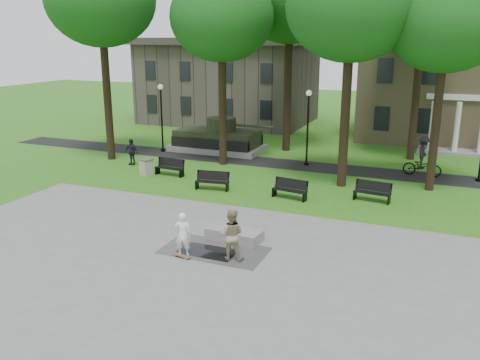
% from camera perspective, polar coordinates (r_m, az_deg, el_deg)
% --- Properties ---
extents(ground, '(120.00, 120.00, 0.00)m').
position_cam_1_polar(ground, '(21.68, -2.38, -5.51)').
color(ground, '#336117').
rests_on(ground, ground).
extents(plaza, '(22.00, 16.00, 0.02)m').
position_cam_1_polar(plaza, '(17.64, -9.27, -10.88)').
color(plaza, gray).
rests_on(plaza, ground).
extents(footpath, '(44.00, 2.60, 0.01)m').
position_cam_1_polar(footpath, '(32.46, 6.46, 1.66)').
color(footpath, black).
rests_on(footpath, ground).
extents(building_right, '(17.00, 12.00, 8.60)m').
position_cam_1_polar(building_right, '(44.50, 24.54, 9.85)').
color(building_right, '#9E8460').
rests_on(building_right, ground).
extents(building_left, '(15.00, 10.00, 7.20)m').
position_cam_1_polar(building_left, '(49.07, -1.23, 10.79)').
color(building_left, '#4C443D').
rests_on(building_left, ground).
extents(tree_0, '(6.80, 6.80, 12.97)m').
position_cam_1_polar(tree_0, '(34.22, -15.38, 18.88)').
color(tree_0, black).
rests_on(tree_0, ground).
extents(tree_1, '(6.20, 6.20, 11.63)m').
position_cam_1_polar(tree_1, '(31.64, -2.06, 17.74)').
color(tree_1, black).
rests_on(tree_1, ground).
extents(tree_2, '(6.60, 6.60, 12.16)m').
position_cam_1_polar(tree_2, '(27.33, 12.39, 18.48)').
color(tree_2, black).
rests_on(tree_2, ground).
extents(tree_3, '(6.00, 6.00, 11.19)m').
position_cam_1_polar(tree_3, '(27.85, 22.20, 16.18)').
color(tree_3, black).
rests_on(tree_3, ground).
extents(tree_5, '(6.40, 6.40, 12.44)m').
position_cam_1_polar(tree_5, '(34.94, 20.00, 17.84)').
color(tree_5, black).
rests_on(tree_5, ground).
extents(lamp_left, '(0.36, 0.36, 4.73)m').
position_cam_1_polar(lamp_left, '(36.13, -8.82, 7.52)').
color(lamp_left, black).
rests_on(lamp_left, ground).
extents(lamp_mid, '(0.36, 0.36, 4.73)m').
position_cam_1_polar(lamp_mid, '(32.06, 7.63, 6.54)').
color(lamp_mid, black).
rests_on(lamp_mid, ground).
extents(tank_monument, '(7.45, 3.40, 2.40)m').
position_cam_1_polar(tank_monument, '(36.30, -2.48, 4.63)').
color(tank_monument, gray).
rests_on(tank_monument, ground).
extents(puddle, '(2.20, 1.20, 0.00)m').
position_cam_1_polar(puddle, '(19.46, -3.70, -8.02)').
color(puddle, black).
rests_on(puddle, plaza).
extents(concrete_block, '(2.29, 1.21, 0.45)m').
position_cam_1_polar(concrete_block, '(20.41, -0.64, -6.14)').
color(concrete_block, gray).
rests_on(concrete_block, plaza).
extents(skateboard, '(0.80, 0.36, 0.07)m').
position_cam_1_polar(skateboard, '(19.08, -6.61, -8.50)').
color(skateboard, brown).
rests_on(skateboard, plaza).
extents(skateboarder, '(0.70, 0.56, 1.68)m').
position_cam_1_polar(skateboarder, '(18.90, -6.43, -6.07)').
color(skateboarder, white).
rests_on(skateboarder, plaza).
extents(friend_watching, '(1.05, 0.88, 1.92)m').
position_cam_1_polar(friend_watching, '(18.45, -0.98, -6.14)').
color(friend_watching, '#988962').
rests_on(friend_watching, plaza).
extents(pedestrian_walker, '(1.05, 0.58, 1.70)m').
position_cam_1_polar(pedestrian_walker, '(32.92, -12.09, 3.12)').
color(pedestrian_walker, black).
rests_on(pedestrian_walker, ground).
extents(cyclist, '(2.22, 1.28, 2.35)m').
position_cam_1_polar(cyclist, '(31.43, 19.84, 2.13)').
color(cyclist, black).
rests_on(cyclist, ground).
extents(park_bench_0, '(1.83, 0.66, 1.00)m').
position_cam_1_polar(park_bench_0, '(30.09, -7.85, 1.50)').
color(park_bench_0, black).
rests_on(park_bench_0, ground).
extents(park_bench_1, '(1.84, 0.74, 1.00)m').
position_cam_1_polar(park_bench_1, '(27.02, -3.09, -0.01)').
color(park_bench_1, black).
rests_on(park_bench_1, ground).
extents(park_bench_2, '(1.85, 0.81, 1.00)m').
position_cam_1_polar(park_bench_2, '(25.63, 5.64, -0.95)').
color(park_bench_2, black).
rests_on(park_bench_2, ground).
extents(park_bench_3, '(1.84, 0.75, 1.00)m').
position_cam_1_polar(park_bench_3, '(25.93, 14.65, -1.20)').
color(park_bench_3, black).
rests_on(park_bench_3, ground).
extents(trash_bin, '(0.85, 0.85, 0.96)m').
position_cam_1_polar(trash_bin, '(30.43, -10.49, 1.47)').
color(trash_bin, '#ACA58E').
rests_on(trash_bin, ground).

